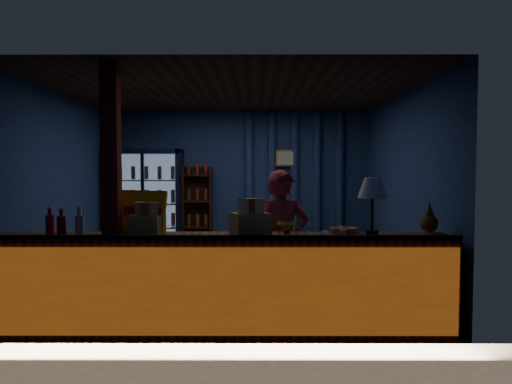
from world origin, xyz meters
TOP-DOWN VIEW (x-y plane):
  - ground at (0.00, 0.00)m, footprint 4.60×4.60m
  - room_walls at (0.00, 0.00)m, footprint 4.60×4.60m
  - counter at (0.00, -1.91)m, footprint 4.40×0.57m
  - support_post at (-1.05, -1.90)m, footprint 0.16×0.16m
  - beverage_cooler at (-1.55, 1.92)m, footprint 1.20×0.62m
  - bottle_shelf at (-0.70, 2.06)m, footprint 0.50×0.28m
  - curtain_folds at (1.00, 2.14)m, footprint 1.74×0.14m
  - framed_picture at (0.85, 2.10)m, footprint 0.36×0.04m
  - shopkeeper at (0.62, -1.38)m, footprint 0.65×0.51m
  - green_chair at (1.90, 1.30)m, footprint 0.80×0.80m
  - side_table at (1.12, 1.43)m, footprint 0.58×0.48m
  - yellow_sign at (-0.79, -1.76)m, footprint 0.53×0.31m
  - soda_bottles at (-1.49, -1.96)m, footprint 0.37×0.16m
  - snack_box_left at (0.28, -1.93)m, footprint 0.42×0.39m
  - snack_box_centre at (-0.72, -1.87)m, footprint 0.34×0.29m
  - pastry_tray at (1.16, -1.87)m, footprint 0.43×0.43m
  - banana_bunches at (0.40, -1.84)m, footprint 0.68×0.27m
  - table_lamp at (1.45, -1.87)m, footprint 0.28×0.28m
  - pineapple at (2.05, -1.74)m, footprint 0.18×0.18m

SIDE VIEW (x-z plane):
  - ground at x=0.00m, z-range 0.00..0.00m
  - side_table at x=1.12m, z-range -0.04..0.51m
  - green_chair at x=1.90m, z-range 0.00..0.52m
  - counter at x=0.00m, z-range -0.02..0.97m
  - shopkeeper at x=0.62m, z-range 0.00..1.57m
  - bottle_shelf at x=-0.70m, z-range -0.01..1.59m
  - beverage_cooler at x=-1.55m, z-range -0.02..1.88m
  - pastry_tray at x=1.16m, z-range 0.94..1.01m
  - banana_bunches at x=0.40m, z-range 0.95..1.10m
  - soda_bottles at x=-1.49m, z-range 0.92..1.20m
  - snack_box_centre at x=-0.72m, z-range 0.90..1.22m
  - pineapple at x=2.05m, z-range 0.92..1.23m
  - snack_box_left at x=0.28m, z-range 0.90..1.26m
  - yellow_sign at x=-0.79m, z-range 0.95..1.37m
  - support_post at x=-1.05m, z-range 0.00..2.60m
  - curtain_folds at x=1.00m, z-range 0.05..2.55m
  - table_lamp at x=1.45m, z-range 1.11..1.66m
  - room_walls at x=0.00m, z-range -0.73..3.87m
  - framed_picture at x=0.85m, z-range 1.61..1.89m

